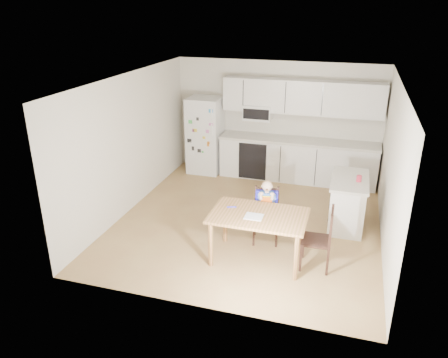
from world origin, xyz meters
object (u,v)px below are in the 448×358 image
chair_side (323,235)px  dining_table (259,220)px  kitchen_island (348,202)px  chair_booster (266,204)px  refrigerator (205,135)px  red_cup (359,179)px

chair_side → dining_table: bearing=-88.4°
kitchen_island → dining_table: kitchen_island is taller
dining_table → chair_booster: size_ratio=1.34×
kitchen_island → chair_booster: chair_booster is taller
kitchen_island → dining_table: (-1.24, -1.54, 0.22)m
refrigerator → dining_table: 3.87m
refrigerator → chair_side: refrigerator is taller
chair_booster → chair_side: size_ratio=1.11×
chair_side → refrigerator: bearing=-139.8°
dining_table → chair_side: 0.95m
refrigerator → chair_side: bearing=-48.3°
red_cup → chair_side: bearing=-107.0°
refrigerator → red_cup: 3.83m
refrigerator → kitchen_island: refrigerator is taller
refrigerator → red_cup: (3.35, -1.86, 0.06)m
kitchen_island → chair_side: size_ratio=1.23×
dining_table → refrigerator: bearing=120.7°
refrigerator → dining_table: refrigerator is taller
chair_booster → chair_side: 1.11m
refrigerator → dining_table: bearing=-59.3°
kitchen_island → chair_booster: 1.57m
refrigerator → chair_side: (2.92, -3.27, -0.31)m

